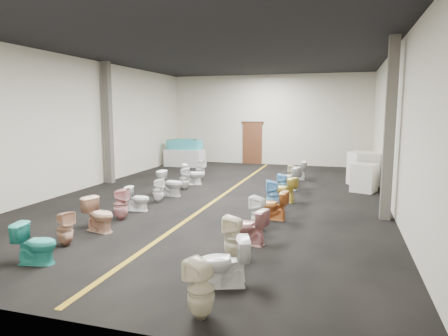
{
  "coord_description": "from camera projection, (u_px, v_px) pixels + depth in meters",
  "views": [
    {
      "loc": [
        3.67,
        -12.07,
        2.72
      ],
      "look_at": [
        -0.24,
        1.0,
        0.75
      ],
      "focal_mm": 32.0,
      "sensor_mm": 36.0,
      "label": 1
    }
  ],
  "objects": [
    {
      "name": "toilet_left_7",
      "position": [
        184.0,
        179.0,
        13.79
      ],
      "size": [
        0.47,
        0.47,
        0.78
      ],
      "primitive_type": "imported",
      "rotation": [
        0.0,
        0.0,
        1.99
      ],
      "color": "silver",
      "rests_on": "floor"
    },
    {
      "name": "toilet_right_4",
      "position": [
        259.0,
        213.0,
        9.1
      ],
      "size": [
        0.44,
        0.44,
        0.8
      ],
      "primitive_type": "imported",
      "rotation": [
        0.0,
        0.0,
        -1.82
      ],
      "color": "white",
      "rests_on": "floor"
    },
    {
      "name": "wall_left",
      "position": [
        86.0,
        124.0,
        13.97
      ],
      "size": [
        0.0,
        16.0,
        16.0
      ],
      "primitive_type": "plane",
      "rotation": [
        1.57,
        0.0,
        1.57
      ],
      "color": "beige",
      "rests_on": "ground"
    },
    {
      "name": "toilet_right_6",
      "position": [
        273.0,
        195.0,
        10.96
      ],
      "size": [
        0.46,
        0.45,
        0.84
      ],
      "primitive_type": "imported",
      "rotation": [
        0.0,
        0.0,
        -1.36
      ],
      "color": "#7BBFEF",
      "rests_on": "floor"
    },
    {
      "name": "appliance_crate_a",
      "position": [
        364.0,
        178.0,
        13.43
      ],
      "size": [
        0.95,
        0.95,
        0.95
      ],
      "primitive_type": "cube",
      "rotation": [
        0.0,
        0.0,
        -0.36
      ],
      "color": "silver",
      "rests_on": "floor"
    },
    {
      "name": "floor",
      "position": [
        222.0,
        196.0,
        12.87
      ],
      "size": [
        16.0,
        16.0,
        0.0
      ],
      "primitive_type": "plane",
      "color": "black",
      "rests_on": "ground"
    },
    {
      "name": "toilet_right_5",
      "position": [
        273.0,
        205.0,
        10.02
      ],
      "size": [
        0.77,
        0.51,
        0.74
      ],
      "primitive_type": "imported",
      "rotation": [
        0.0,
        0.0,
        -1.71
      ],
      "color": "orange",
      "rests_on": "floor"
    },
    {
      "name": "toilet_right_11",
      "position": [
        297.0,
        170.0,
        15.8
      ],
      "size": [
        0.75,
        0.44,
        0.76
      ],
      "primitive_type": "imported",
      "rotation": [
        0.0,
        0.0,
        -1.55
      ],
      "color": "silver",
      "rests_on": "floor"
    },
    {
      "name": "ceiling",
      "position": [
        222.0,
        52.0,
        12.23
      ],
      "size": [
        16.0,
        16.0,
        0.0
      ],
      "primitive_type": "plane",
      "rotation": [
        3.14,
        0.0,
        0.0
      ],
      "color": "black",
      "rests_on": "ground"
    },
    {
      "name": "toilet_left_4",
      "position": [
        138.0,
        199.0,
        10.9
      ],
      "size": [
        0.69,
        0.43,
        0.67
      ],
      "primitive_type": "imported",
      "rotation": [
        0.0,
        0.0,
        1.67
      ],
      "color": "white",
      "rests_on": "floor"
    },
    {
      "name": "door_frame",
      "position": [
        253.0,
        122.0,
        20.34
      ],
      "size": [
        1.15,
        0.08,
        0.1
      ],
      "primitive_type": "cube",
      "color": "#331C11",
      "rests_on": "back_door"
    },
    {
      "name": "display_table",
      "position": [
        185.0,
        158.0,
        19.69
      ],
      "size": [
        1.86,
        0.94,
        0.82
      ],
      "primitive_type": "cube",
      "rotation": [
        0.0,
        0.0,
        -0.01
      ],
      "color": "silver",
      "rests_on": "floor"
    },
    {
      "name": "toilet_left_2",
      "position": [
        99.0,
        215.0,
        9.0
      ],
      "size": [
        0.85,
        0.61,
        0.78
      ],
      "primitive_type": "imported",
      "rotation": [
        0.0,
        0.0,
        1.32
      ],
      "color": "#DDA888",
      "rests_on": "floor"
    },
    {
      "name": "wall_right",
      "position": [
        393.0,
        128.0,
        11.13
      ],
      "size": [
        0.0,
        16.0,
        16.0
      ],
      "primitive_type": "plane",
      "rotation": [
        1.57,
        0.0,
        -1.57
      ],
      "color": "beige",
      "rests_on": "ground"
    },
    {
      "name": "toilet_right_7",
      "position": [
        284.0,
        189.0,
        12.0
      ],
      "size": [
        0.84,
        0.68,
        0.75
      ],
      "primitive_type": "imported",
      "rotation": [
        0.0,
        0.0,
        -1.98
      ],
      "color": "gold",
      "rests_on": "floor"
    },
    {
      "name": "wall_front",
      "position": [
        36.0,
        148.0,
        4.97
      ],
      "size": [
        10.0,
        0.0,
        10.0
      ],
      "primitive_type": "plane",
      "rotation": [
        -1.57,
        0.0,
        0.0
      ],
      "color": "beige",
      "rests_on": "ground"
    },
    {
      "name": "appliance_crate_c",
      "position": [
        361.0,
        169.0,
        15.68
      ],
      "size": [
        0.99,
        0.99,
        0.92
      ],
      "primitive_type": "cube",
      "rotation": [
        0.0,
        0.0,
        -0.25
      ],
      "color": "silver",
      "rests_on": "floor"
    },
    {
      "name": "toilet_left_8",
      "position": [
        193.0,
        174.0,
        14.75
      ],
      "size": [
        0.88,
        0.7,
        0.78
      ],
      "primitive_type": "imported",
      "rotation": [
        0.0,
        0.0,
        1.97
      ],
      "color": "white",
      "rests_on": "floor"
    },
    {
      "name": "toilet_right_8",
      "position": [
        283.0,
        184.0,
        13.01
      ],
      "size": [
        0.37,
        0.36,
        0.68
      ],
      "primitive_type": "imported",
      "rotation": [
        0.0,
        0.0,
        -1.77
      ],
      "color": "#76BEEB",
      "rests_on": "floor"
    },
    {
      "name": "aisle_stripe",
      "position": [
        222.0,
        195.0,
        12.87
      ],
      "size": [
        0.12,
        15.6,
        0.01
      ],
      "primitive_type": "cube",
      "color": "#9B7516",
      "rests_on": "floor"
    },
    {
      "name": "toilet_left_1",
      "position": [
        65.0,
        228.0,
        8.05
      ],
      "size": [
        0.42,
        0.41,
        0.72
      ],
      "primitive_type": "imported",
      "rotation": [
        0.0,
        0.0,
        1.24
      ],
      "color": "tan",
      "rests_on": "floor"
    },
    {
      "name": "wall_back",
      "position": [
        268.0,
        120.0,
        20.14
      ],
      "size": [
        10.0,
        0.0,
        10.0
      ],
      "primitive_type": "plane",
      "rotation": [
        1.57,
        0.0,
        0.0
      ],
      "color": "beige",
      "rests_on": "ground"
    },
    {
      "name": "bathtub",
      "position": [
        185.0,
        144.0,
        19.59
      ],
      "size": [
        1.85,
        0.83,
        0.55
      ],
      "rotation": [
        0.0,
        0.0,
        0.14
      ],
      "color": "teal",
      "rests_on": "display_table"
    },
    {
      "name": "toilet_left_9",
      "position": [
        200.0,
        170.0,
        15.74
      ],
      "size": [
        0.45,
        0.44,
        0.82
      ],
      "primitive_type": "imported",
      "rotation": [
        0.0,
        0.0,
        1.37
      ],
      "color": "white",
      "rests_on": "floor"
    },
    {
      "name": "toilet_left_0",
      "position": [
        36.0,
        243.0,
        7.09
      ],
      "size": [
        0.8,
        0.55,
        0.75
      ],
      "primitive_type": "imported",
      "rotation": [
        0.0,
        0.0,
        1.76
      ],
      "color": "teal",
      "rests_on": "floor"
    },
    {
      "name": "appliance_crate_d",
      "position": [
        360.0,
        163.0,
        17.07
      ],
      "size": [
        0.9,
        0.9,
        1.0
      ],
      "primitive_type": "cube",
      "rotation": [
        0.0,
        0.0,
        -0.35
      ],
      "color": "white",
      "rests_on": "floor"
    },
    {
      "name": "column_left",
      "position": [
        108.0,
        123.0,
        14.85
      ],
      "size": [
        0.25,
        0.25,
        4.5
      ],
      "primitive_type": "cube",
      "color": "#59544C",
      "rests_on": "floor"
    },
    {
      "name": "toilet_right_3",
      "position": [
        249.0,
        226.0,
        8.13
      ],
      "size": [
        0.82,
        0.58,
        0.76
      ],
      "primitive_type": "imported",
      "rotation": [
        0.0,
        0.0,
        -1.8
      ],
      "color": "#D18C8D",
      "rests_on": "floor"
    },
    {
      "name": "column_right",
      "position": [
        390.0,
        130.0,
        9.78
      ],
      "size": [
        0.25,
        0.25,
        4.5
      ],
      "primitive_type": "cube",
      "color": "#59544C",
      "rests_on": "floor"
    },
    {
      "name": "back_door",
      "position": [
        252.0,
        143.0,
        20.48
      ],
      "size": [
        1.0,
        0.1,
        2.1
      ],
      "primitive_type": "cube",
      "color": "#562D19",
      "rests_on": "floor"
    },
    {
      "name": "toilet_right_1",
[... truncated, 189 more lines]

